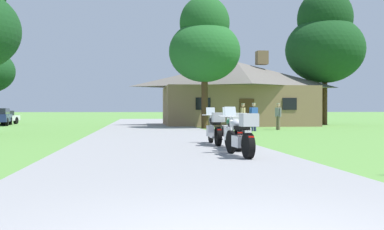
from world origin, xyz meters
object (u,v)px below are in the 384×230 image
object	(u,v)px
bystander_blue_shirt_by_tree	(254,115)
parked_white_sedan_far_left	(0,117)
motorcycle_green_second_in_row	(235,132)
tree_right_of_lodge	(325,40)
motorcycle_silver_nearest_to_camera	(241,135)
tree_by_lodge_front	(205,43)
motorcycle_black_farthest_in_row	(216,129)
bystander_tan_shirt_beside_signpost	(243,115)
bystander_gray_shirt_near_lodge	(278,115)

from	to	relation	value
bystander_blue_shirt_by_tree	parked_white_sedan_far_left	size ratio (longest dim) A/B	0.38
motorcycle_green_second_in_row	tree_right_of_lodge	bearing A→B (deg)	60.92
motorcycle_silver_nearest_to_camera	tree_right_of_lodge	world-z (taller)	tree_right_of_lodge
bystander_blue_shirt_by_tree	tree_by_lodge_front	xyz separation A→B (m)	(-2.34, 4.20, 4.85)
motorcycle_black_farthest_in_row	parked_white_sedan_far_left	distance (m)	29.51
bystander_tan_shirt_beside_signpost	bystander_blue_shirt_by_tree	size ratio (longest dim) A/B	1.00
motorcycle_black_farthest_in_row	tree_right_of_lodge	distance (m)	26.22
tree_right_of_lodge	tree_by_lodge_front	distance (m)	13.18
motorcycle_black_farthest_in_row	bystander_gray_shirt_near_lodge	bearing A→B (deg)	63.12
bystander_gray_shirt_near_lodge	tree_by_lodge_front	world-z (taller)	tree_by_lodge_front
motorcycle_green_second_in_row	tree_by_lodge_front	xyz separation A→B (m)	(1.61, 17.19, 5.19)
motorcycle_black_farthest_in_row	bystander_blue_shirt_by_tree	xyz separation A→B (m)	(4.18, 10.93, 0.34)
bystander_gray_shirt_near_lodge	bystander_tan_shirt_beside_signpost	xyz separation A→B (m)	(-2.08, 0.85, 0.00)
bystander_blue_shirt_by_tree	parked_white_sedan_far_left	distance (m)	23.85
tree_by_lodge_front	bystander_gray_shirt_near_lodge	bearing A→B (deg)	-30.58
motorcycle_green_second_in_row	motorcycle_black_farthest_in_row	distance (m)	2.07
bystander_blue_shirt_by_tree	parked_white_sedan_far_left	xyz separation A→B (m)	(-18.75, 14.73, -0.31)
motorcycle_green_second_in_row	parked_white_sedan_far_left	world-z (taller)	motorcycle_green_second_in_row
motorcycle_silver_nearest_to_camera	parked_white_sedan_far_left	bearing A→B (deg)	110.61
motorcycle_green_second_in_row	bystander_tan_shirt_beside_signpost	world-z (taller)	bystander_tan_shirt_beside_signpost
parked_white_sedan_far_left	motorcycle_black_farthest_in_row	bearing A→B (deg)	-52.33
motorcycle_silver_nearest_to_camera	tree_right_of_lodge	distance (m)	29.59
tree_right_of_lodge	motorcycle_black_farthest_in_row	bearing A→B (deg)	-121.27
tree_right_of_lodge	tree_by_lodge_front	xyz separation A→B (m)	(-11.34, -6.57, -1.40)
motorcycle_silver_nearest_to_camera	parked_white_sedan_far_left	xyz separation A→B (m)	(-14.55, 29.63, 0.02)
bystander_gray_shirt_near_lodge	parked_white_sedan_far_left	world-z (taller)	bystander_gray_shirt_near_lodge
motorcycle_green_second_in_row	bystander_gray_shirt_near_lodge	xyz separation A→B (m)	(5.96, 14.62, 0.34)
motorcycle_silver_nearest_to_camera	parked_white_sedan_far_left	distance (m)	33.01
tree_right_of_lodge	motorcycle_silver_nearest_to_camera	bearing A→B (deg)	-117.21
motorcycle_silver_nearest_to_camera	bystander_blue_shirt_by_tree	world-z (taller)	bystander_blue_shirt_by_tree
motorcycle_black_farthest_in_row	bystander_blue_shirt_by_tree	world-z (taller)	bystander_blue_shirt_by_tree
bystander_gray_shirt_near_lodge	bystander_tan_shirt_beside_signpost	size ratio (longest dim) A/B	1.00
bystander_gray_shirt_near_lodge	tree_right_of_lodge	distance (m)	13.09
tree_by_lodge_front	parked_white_sedan_far_left	distance (m)	20.17
motorcycle_silver_nearest_to_camera	tree_by_lodge_front	bearing A→B (deg)	78.89
motorcycle_green_second_in_row	tree_by_lodge_front	distance (m)	18.03
bystander_tan_shirt_beside_signpost	bystander_blue_shirt_by_tree	world-z (taller)	same
tree_by_lodge_front	tree_right_of_lodge	bearing A→B (deg)	30.08
tree_by_lodge_front	motorcycle_green_second_in_row	bearing A→B (deg)	-95.36
bystander_blue_shirt_by_tree	bystander_gray_shirt_near_lodge	bearing A→B (deg)	27.92
motorcycle_black_farthest_in_row	bystander_tan_shirt_beside_signpost	size ratio (longest dim) A/B	1.24
tree_right_of_lodge	bystander_tan_shirt_beside_signpost	bearing A→B (deg)	-137.55
tree_right_of_lodge	parked_white_sedan_far_left	xyz separation A→B (m)	(-27.75, 3.97, -6.55)
motorcycle_green_second_in_row	parked_white_sedan_far_left	distance (m)	31.42
bystander_gray_shirt_near_lodge	motorcycle_black_farthest_in_row	bearing A→B (deg)	132.09
tree_right_of_lodge	parked_white_sedan_far_left	world-z (taller)	tree_right_of_lodge
bystander_tan_shirt_beside_signpost	parked_white_sedan_far_left	xyz separation A→B (m)	(-18.68, 12.26, -0.31)
motorcycle_silver_nearest_to_camera	bystander_gray_shirt_near_lodge	xyz separation A→B (m)	(6.21, 16.52, 0.33)
bystander_gray_shirt_near_lodge	tree_by_lodge_front	size ratio (longest dim) A/B	0.19
bystander_blue_shirt_by_tree	tree_right_of_lodge	xyz separation A→B (m)	(9.00, 10.77, 6.25)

